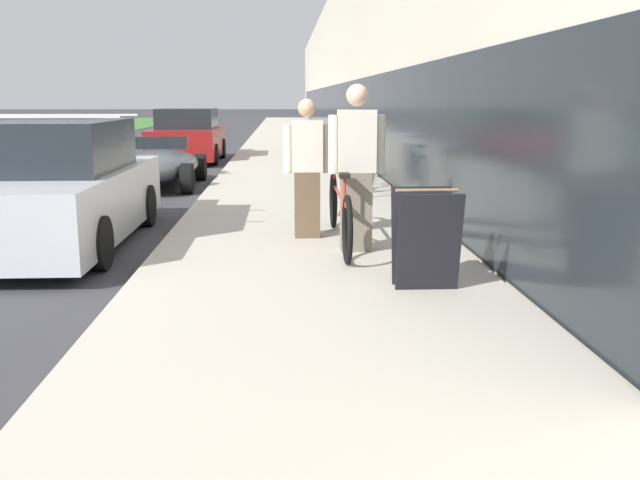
{
  "coord_description": "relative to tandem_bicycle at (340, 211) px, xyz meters",
  "views": [
    {
      "loc": [
        4.74,
        -6.07,
        1.85
      ],
      "look_at": [
        5.64,
        11.91,
        -1.76
      ],
      "focal_mm": 40.0,
      "sensor_mm": 36.0,
      "label": 1
    }
  ],
  "objects": [
    {
      "name": "sidewalk_slab",
      "position": [
        -0.36,
        18.89,
        -0.46
      ],
      "size": [
        3.52,
        70.0,
        0.16
      ],
      "color": "#BCB5A5",
      "rests_on": "ground"
    },
    {
      "name": "storefront_facade",
      "position": [
        6.44,
        26.89,
        2.62
      ],
      "size": [
        10.01,
        70.0,
        6.34
      ],
      "color": "beige",
      "rests_on": "ground"
    },
    {
      "name": "lawn_strip",
      "position": [
        -12.06,
        22.89,
        -0.53
      ],
      "size": [
        6.06,
        70.0,
        0.03
      ],
      "color": "#3D7533",
      "rests_on": "ground"
    },
    {
      "name": "tandem_bicycle",
      "position": [
        0.0,
        0.0,
        0.0
      ],
      "size": [
        0.52,
        2.81,
        0.91
      ],
      "color": "black",
      "rests_on": "sidewalk_slab"
    },
    {
      "name": "person_rider",
      "position": [
        0.16,
        -0.36,
        0.54
      ],
      "size": [
        0.62,
        0.24,
        1.84
      ],
      "color": "#756B5B",
      "rests_on": "sidewalk_slab"
    },
    {
      "name": "person_bystander",
      "position": [
        -0.36,
        0.45,
        0.46
      ],
      "size": [
        0.57,
        0.22,
        1.68
      ],
      "color": "brown",
      "rests_on": "sidewalk_slab"
    },
    {
      "name": "bike_rack_hoop",
      "position": [
        0.66,
        4.06,
        0.13
      ],
      "size": [
        0.05,
        0.6,
        0.84
      ],
      "color": "black",
      "rests_on": "sidewalk_slab"
    },
    {
      "name": "cruiser_bike_nearest",
      "position": [
        0.95,
        5.4,
        -0.03
      ],
      "size": [
        0.52,
        1.71,
        0.84
      ],
      "color": "black",
      "rests_on": "sidewalk_slab"
    },
    {
      "name": "cruiser_bike_middle",
      "position": [
        0.71,
        7.38,
        -0.01
      ],
      "size": [
        0.52,
        1.78,
        0.9
      ],
      "color": "black",
      "rests_on": "sidewalk_slab"
    },
    {
      "name": "sandwich_board_sign",
      "position": [
        0.62,
        -1.97,
        0.06
      ],
      "size": [
        0.56,
        0.56,
        0.9
      ],
      "color": "black",
      "rests_on": "sidewalk_slab"
    },
    {
      "name": "parked_sedan_curbside",
      "position": [
        -3.43,
        0.82,
        0.17
      ],
      "size": [
        1.78,
        4.54,
        1.64
      ],
      "color": "silver",
      "rests_on": "ground"
    },
    {
      "name": "vintage_roadster_curbside",
      "position": [
        -3.3,
        6.88,
        -0.1
      ],
      "size": [
        1.76,
        4.03,
        1.02
      ],
      "color": "#4C5156",
      "rests_on": "ground"
    },
    {
      "name": "parked_sedan_far",
      "position": [
        -3.44,
        12.89,
        0.16
      ],
      "size": [
        1.93,
        4.16,
        1.53
      ],
      "color": "maroon",
      "rests_on": "ground"
    }
  ]
}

